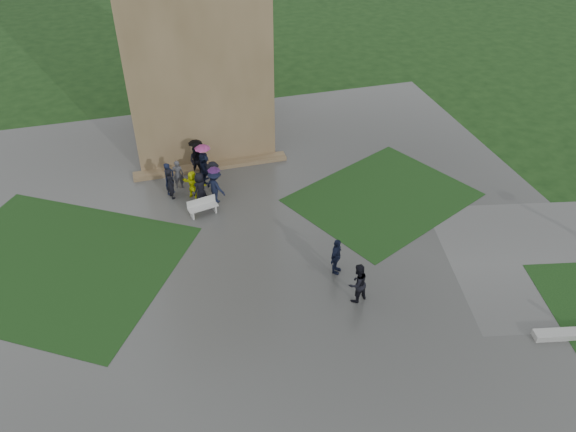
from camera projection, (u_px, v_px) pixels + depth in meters
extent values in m
plane|color=black|center=(251.00, 289.00, 24.86)|extent=(120.00, 120.00, 0.00)
cube|color=#3A3A37|center=(242.00, 260.00, 26.41)|extent=(34.00, 34.00, 0.02)
cube|color=black|center=(54.00, 265.00, 26.09)|extent=(14.10, 13.46, 0.01)
cube|color=black|center=(383.00, 197.00, 30.58)|extent=(11.12, 10.15, 0.01)
cube|color=brown|center=(211.00, 166.00, 33.00)|extent=(9.00, 0.80, 0.22)
cube|color=#B4B3AF|center=(203.00, 207.00, 29.03)|extent=(1.62, 0.79, 0.06)
cube|color=#B4B3AF|center=(192.00, 214.00, 28.94)|extent=(0.17, 0.42, 0.43)
cube|color=#B4B3AF|center=(215.00, 208.00, 29.41)|extent=(0.17, 0.42, 0.43)
cube|color=#B4B3AF|center=(201.00, 201.00, 29.05)|extent=(1.53, 0.39, 0.41)
imported|color=black|center=(213.00, 177.00, 30.51)|extent=(0.75, 1.26, 1.86)
imported|color=black|center=(204.00, 167.00, 31.32)|extent=(0.82, 1.77, 1.84)
imported|color=black|center=(197.00, 161.00, 31.86)|extent=(1.03, 0.83, 1.85)
imported|color=#414045|center=(178.00, 174.00, 30.88)|extent=(0.69, 0.53, 1.71)
imported|color=black|center=(169.00, 179.00, 30.36)|extent=(0.80, 0.80, 1.87)
imported|color=black|center=(170.00, 184.00, 30.08)|extent=(0.59, 0.74, 1.76)
imported|color=#D9E40D|center=(193.00, 185.00, 30.15)|extent=(1.48, 1.37, 1.60)
imported|color=black|center=(200.00, 188.00, 29.75)|extent=(1.03, 1.02, 1.76)
imported|color=black|center=(215.00, 186.00, 29.71)|extent=(1.24, 1.39, 1.93)
imported|color=#EA60C3|center=(203.00, 151.00, 30.69)|extent=(0.84, 0.84, 0.74)
imported|color=#74338E|center=(214.00, 172.00, 29.18)|extent=(0.65, 0.65, 0.57)
imported|color=black|center=(195.00, 145.00, 31.25)|extent=(0.76, 0.76, 0.67)
imported|color=black|center=(336.00, 256.00, 25.18)|extent=(1.17, 1.22, 1.84)
imported|color=black|center=(358.00, 283.00, 23.73)|extent=(1.06, 0.81, 1.92)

